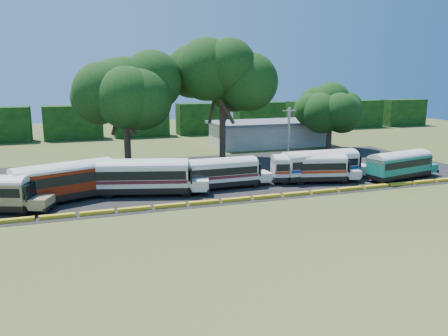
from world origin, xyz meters
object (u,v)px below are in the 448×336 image
object	(u,v)px
bus_red	(67,179)
bus_cream_west	(145,175)
bus_teal	(401,163)
bus_white_red	(310,166)
tree_west	(125,89)

from	to	relation	value
bus_red	bus_cream_west	bearing A→B (deg)	-23.52
bus_cream_west	bus_teal	size ratio (longest dim) A/B	1.12
bus_teal	bus_cream_west	bearing A→B (deg)	163.23
bus_white_red	bus_teal	bearing A→B (deg)	3.07
tree_west	bus_red	bearing A→B (deg)	-119.03
bus_red	bus_white_red	bearing A→B (deg)	-22.78
bus_teal	tree_west	distance (m)	32.04
bus_white_red	bus_teal	distance (m)	10.16
bus_cream_west	bus_teal	xyz separation A→B (m)	(27.16, -2.40, -0.19)
bus_red	tree_west	size ratio (longest dim) A/B	0.82
bus_white_red	tree_west	size ratio (longest dim) A/B	0.72
bus_white_red	tree_west	world-z (taller)	tree_west
bus_cream_west	bus_white_red	xyz separation A→B (m)	(17.17, -0.56, -0.23)
bus_cream_west	bus_red	bearing A→B (deg)	-167.51
bus_teal	tree_west	size ratio (longest dim) A/B	0.73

